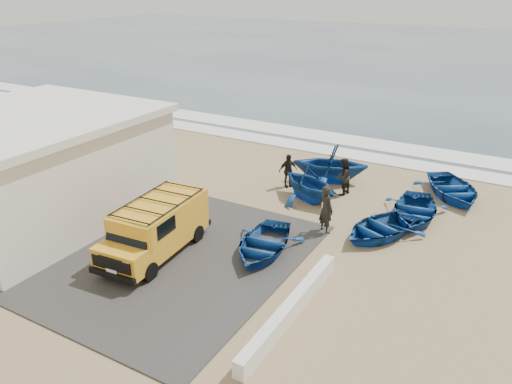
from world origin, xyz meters
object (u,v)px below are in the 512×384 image
at_px(van, 156,226).
at_px(boat_far_right, 453,189).
at_px(boat_mid_right, 414,210).
at_px(fisherman_back, 288,171).
at_px(building, 30,166).
at_px(boat_far_left, 330,163).
at_px(parapet, 291,309).
at_px(boat_mid_left, 309,182).
at_px(boat_near_right, 380,228).
at_px(boat_near_left, 263,244).
at_px(fisherman_front, 326,209).
at_px(fisherman_middle, 343,177).

distance_m(van, boat_far_right, 13.59).
bearing_deg(boat_mid_right, fisherman_back, 166.30).
distance_m(building, boat_far_left, 13.49).
xyz_separation_m(boat_far_left, boat_far_right, (5.62, 1.04, -0.55)).
relative_size(parapet, boat_mid_left, 1.87).
relative_size(boat_near_right, fisherman_back, 2.21).
distance_m(boat_near_right, boat_mid_right, 2.36).
distance_m(van, boat_far_left, 10.01).
distance_m(boat_mid_right, boat_far_right, 3.30).
height_order(van, boat_far_right, van).
bearing_deg(boat_near_right, boat_far_right, 94.19).
bearing_deg(boat_near_left, boat_mid_left, 85.68).
height_order(boat_near_left, boat_mid_right, boat_mid_right).
xyz_separation_m(fisherman_front, fisherman_middle, (-0.77, 3.90, -0.12)).
relative_size(building, fisherman_middle, 5.37).
relative_size(building, boat_mid_left, 2.93).
height_order(parapet, van, van).
distance_m(fisherman_middle, fisherman_back, 2.65).
height_order(parapet, fisherman_middle, fisherman_middle).
xyz_separation_m(boat_near_left, fisherman_middle, (0.57, 6.54, 0.50)).
bearing_deg(boat_far_left, parapet, -2.45).
bearing_deg(boat_mid_right, boat_mid_left, 176.47).
xyz_separation_m(van, fisherman_back, (1.28, 8.04, -0.26)).
relative_size(boat_mid_right, boat_far_right, 0.96).
bearing_deg(parapet, building, 175.42).
bearing_deg(fisherman_back, boat_mid_right, -58.20).
relative_size(boat_far_left, fisherman_middle, 2.07).
relative_size(van, fisherman_back, 2.95).
bearing_deg(boat_mid_left, parapet, -133.33).
distance_m(building, van, 6.72).
height_order(boat_mid_left, boat_far_right, boat_mid_left).
distance_m(boat_mid_left, boat_far_right, 6.65).
distance_m(boat_near_left, boat_mid_right, 6.94).
distance_m(boat_mid_left, fisherman_middle, 1.74).
xyz_separation_m(parapet, van, (-5.87, 0.96, 0.80)).
height_order(boat_mid_left, fisherman_front, fisherman_front).
xyz_separation_m(boat_near_left, boat_mid_left, (-0.51, 5.18, 0.47)).
height_order(building, fisherman_back, building).
height_order(building, fisherman_front, building).
relative_size(boat_near_right, fisherman_front, 1.81).
xyz_separation_m(building, fisherman_back, (7.92, 8.00, -1.35)).
height_order(building, boat_far_right, building).
xyz_separation_m(building, boat_far_right, (15.05, 10.61, -1.76)).
bearing_deg(fisherman_front, fisherman_middle, -48.59).
bearing_deg(fisherman_front, boat_far_right, -91.25).
relative_size(building, fisherman_front, 4.74).
distance_m(boat_mid_left, boat_far_left, 2.53).
bearing_deg(fisherman_back, fisherman_middle, -44.46).
bearing_deg(boat_far_right, boat_mid_left, -179.80).
relative_size(boat_mid_left, boat_far_right, 0.82).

